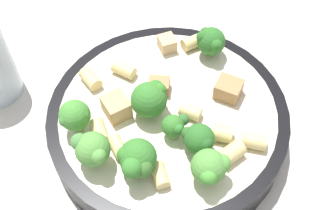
{
  "coord_description": "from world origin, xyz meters",
  "views": [
    {
      "loc": [
        -0.14,
        -0.23,
        0.41
      ],
      "look_at": [
        0.0,
        0.0,
        0.05
      ],
      "focal_mm": 45.0,
      "sensor_mm": 36.0,
      "label": 1
    }
  ],
  "objects_px": {
    "broccoli_floret_0": "(75,116)",
    "broccoli_floret_7": "(198,140)",
    "rigatoni_6": "(91,79)",
    "rigatoni_9": "(254,141)",
    "broccoli_floret_5": "(92,149)",
    "broccoli_floret_3": "(210,167)",
    "chicken_chunk_1": "(159,86)",
    "rigatoni_2": "(118,147)",
    "chicken_chunk_3": "(167,44)",
    "rigatoni_5": "(160,175)",
    "broccoli_floret_6": "(211,41)",
    "rigatoni_4": "(124,70)",
    "broccoli_floret_2": "(137,159)",
    "rigatoni_8": "(193,42)",
    "chicken_chunk_2": "(228,89)",
    "broccoli_floret_1": "(150,99)",
    "rigatoni_3": "(222,133)",
    "rigatoni_0": "(99,131)",
    "chicken_chunk_0": "(116,107)",
    "pasta_bowl": "(168,120)",
    "broccoli_floret_4": "(174,126)",
    "rigatoni_7": "(190,112)",
    "rigatoni_1": "(231,153)"
  },
  "relations": [
    {
      "from": "pasta_bowl",
      "to": "broccoli_floret_0",
      "type": "relative_size",
      "value": 6.43
    },
    {
      "from": "rigatoni_6",
      "to": "rigatoni_7",
      "type": "xyz_separation_m",
      "value": [
        0.07,
        -0.1,
        -0.0
      ]
    },
    {
      "from": "broccoli_floret_0",
      "to": "broccoli_floret_2",
      "type": "xyz_separation_m",
      "value": [
        0.03,
        -0.08,
        -0.0
      ]
    },
    {
      "from": "rigatoni_9",
      "to": "pasta_bowl",
      "type": "bearing_deg",
      "value": 121.33
    },
    {
      "from": "broccoli_floret_2",
      "to": "rigatoni_8",
      "type": "distance_m",
      "value": 0.18
    },
    {
      "from": "rigatoni_6",
      "to": "rigatoni_9",
      "type": "distance_m",
      "value": 0.19
    },
    {
      "from": "rigatoni_2",
      "to": "chicken_chunk_2",
      "type": "height_order",
      "value": "chicken_chunk_2"
    },
    {
      "from": "rigatoni_0",
      "to": "rigatoni_9",
      "type": "height_order",
      "value": "rigatoni_9"
    },
    {
      "from": "rigatoni_4",
      "to": "chicken_chunk_3",
      "type": "distance_m",
      "value": 0.06
    },
    {
      "from": "rigatoni_4",
      "to": "rigatoni_6",
      "type": "height_order",
      "value": "same"
    },
    {
      "from": "broccoli_floret_0",
      "to": "rigatoni_8",
      "type": "height_order",
      "value": "broccoli_floret_0"
    },
    {
      "from": "broccoli_floret_5",
      "to": "rigatoni_6",
      "type": "distance_m",
      "value": 0.11
    },
    {
      "from": "chicken_chunk_1",
      "to": "rigatoni_5",
      "type": "bearing_deg",
      "value": -120.35
    },
    {
      "from": "broccoli_floret_7",
      "to": "rigatoni_5",
      "type": "relative_size",
      "value": 1.47
    },
    {
      "from": "rigatoni_2",
      "to": "rigatoni_7",
      "type": "distance_m",
      "value": 0.08
    },
    {
      "from": "broccoli_floret_4",
      "to": "broccoli_floret_7",
      "type": "relative_size",
      "value": 0.8
    },
    {
      "from": "broccoli_floret_3",
      "to": "rigatoni_7",
      "type": "xyz_separation_m",
      "value": [
        0.03,
        0.07,
        -0.02
      ]
    },
    {
      "from": "broccoli_floret_1",
      "to": "rigatoni_3",
      "type": "distance_m",
      "value": 0.08
    },
    {
      "from": "broccoli_floret_1",
      "to": "broccoli_floret_7",
      "type": "relative_size",
      "value": 1.2
    },
    {
      "from": "rigatoni_6",
      "to": "broccoli_floret_5",
      "type": "bearing_deg",
      "value": -113.27
    },
    {
      "from": "broccoli_floret_0",
      "to": "chicken_chunk_0",
      "type": "relative_size",
      "value": 1.46
    },
    {
      "from": "chicken_chunk_3",
      "to": "rigatoni_8",
      "type": "bearing_deg",
      "value": -25.16
    },
    {
      "from": "rigatoni_8",
      "to": "chicken_chunk_1",
      "type": "height_order",
      "value": "same"
    },
    {
      "from": "rigatoni_2",
      "to": "rigatoni_4",
      "type": "bearing_deg",
      "value": 58.63
    },
    {
      "from": "rigatoni_3",
      "to": "chicken_chunk_2",
      "type": "bearing_deg",
      "value": 47.27
    },
    {
      "from": "rigatoni_8",
      "to": "chicken_chunk_3",
      "type": "relative_size",
      "value": 1.34
    },
    {
      "from": "chicken_chunk_0",
      "to": "broccoli_floret_2",
      "type": "bearing_deg",
      "value": -101.73
    },
    {
      "from": "broccoli_floret_0",
      "to": "chicken_chunk_2",
      "type": "height_order",
      "value": "broccoli_floret_0"
    },
    {
      "from": "broccoli_floret_0",
      "to": "chicken_chunk_2",
      "type": "xyz_separation_m",
      "value": [
        0.16,
        -0.04,
        -0.01
      ]
    },
    {
      "from": "broccoli_floret_5",
      "to": "broccoli_floret_6",
      "type": "relative_size",
      "value": 1.11
    },
    {
      "from": "rigatoni_8",
      "to": "chicken_chunk_0",
      "type": "distance_m",
      "value": 0.13
    },
    {
      "from": "rigatoni_2",
      "to": "chicken_chunk_3",
      "type": "bearing_deg",
      "value": 39.49
    },
    {
      "from": "rigatoni_2",
      "to": "rigatoni_9",
      "type": "bearing_deg",
      "value": -29.24
    },
    {
      "from": "broccoli_floret_4",
      "to": "chicken_chunk_2",
      "type": "bearing_deg",
      "value": 9.74
    },
    {
      "from": "broccoli_floret_1",
      "to": "chicken_chunk_3",
      "type": "xyz_separation_m",
      "value": [
        0.06,
        0.07,
        -0.02
      ]
    },
    {
      "from": "pasta_bowl",
      "to": "broccoli_floret_4",
      "type": "relative_size",
      "value": 9.19
    },
    {
      "from": "broccoli_floret_1",
      "to": "rigatoni_1",
      "type": "distance_m",
      "value": 0.1
    },
    {
      "from": "broccoli_floret_3",
      "to": "chicken_chunk_1",
      "type": "distance_m",
      "value": 0.12
    },
    {
      "from": "broccoli_floret_0",
      "to": "broccoli_floret_7",
      "type": "height_order",
      "value": "broccoli_floret_0"
    },
    {
      "from": "rigatoni_0",
      "to": "chicken_chunk_0",
      "type": "height_order",
      "value": "chicken_chunk_0"
    },
    {
      "from": "pasta_bowl",
      "to": "broccoli_floret_4",
      "type": "height_order",
      "value": "broccoli_floret_4"
    },
    {
      "from": "broccoli_floret_7",
      "to": "rigatoni_8",
      "type": "bearing_deg",
      "value": 57.69
    },
    {
      "from": "broccoli_floret_3",
      "to": "rigatoni_5",
      "type": "xyz_separation_m",
      "value": [
        -0.04,
        0.02,
        -0.02
      ]
    },
    {
      "from": "broccoli_floret_0",
      "to": "broccoli_floret_1",
      "type": "xyz_separation_m",
      "value": [
        0.07,
        -0.02,
        0.0
      ]
    },
    {
      "from": "broccoli_floret_0",
      "to": "chicken_chunk_1",
      "type": "distance_m",
      "value": 0.1
    },
    {
      "from": "chicken_chunk_0",
      "to": "rigatoni_1",
      "type": "bearing_deg",
      "value": -56.9
    },
    {
      "from": "broccoli_floret_3",
      "to": "broccoli_floret_1",
      "type": "bearing_deg",
      "value": 94.02
    },
    {
      "from": "broccoli_floret_6",
      "to": "broccoli_floret_7",
      "type": "xyz_separation_m",
      "value": [
        -0.09,
        -0.1,
        -0.0
      ]
    },
    {
      "from": "rigatoni_4",
      "to": "chicken_chunk_0",
      "type": "distance_m",
      "value": 0.06
    },
    {
      "from": "chicken_chunk_0",
      "to": "chicken_chunk_3",
      "type": "height_order",
      "value": "chicken_chunk_0"
    }
  ]
}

